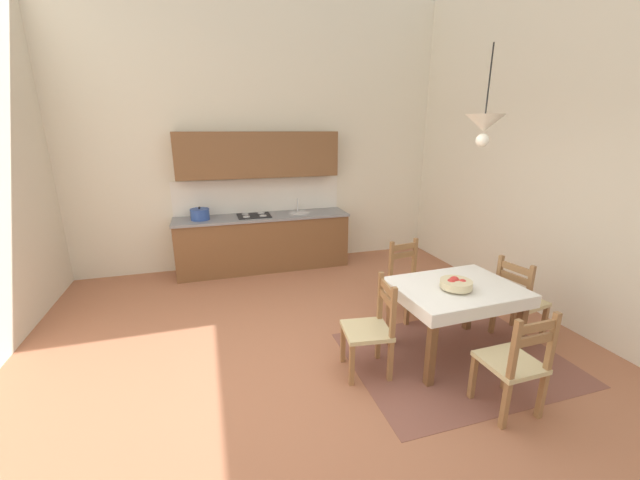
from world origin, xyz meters
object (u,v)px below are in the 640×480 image
(dining_chair_window_side, at_px, (519,301))
(dining_chair_kitchen_side, at_px, (409,281))
(dining_table, at_px, (455,299))
(dining_chair_tv_side, at_px, (371,329))
(pendant_lamp, at_px, (484,124))
(kitchen_cabinetry, at_px, (262,218))
(dining_chair_camera_side, at_px, (514,364))
(fruit_bowl, at_px, (456,284))

(dining_chair_window_side, xyz_separation_m, dining_chair_kitchen_side, (-0.85, 0.85, 0.00))
(dining_chair_kitchen_side, bearing_deg, dining_table, -90.98)
(dining_chair_tv_side, height_order, pendant_lamp, pendant_lamp)
(kitchen_cabinetry, distance_m, dining_chair_camera_side, 4.21)
(kitchen_cabinetry, relative_size, dining_chair_camera_side, 2.98)
(fruit_bowl, bearing_deg, dining_chair_window_side, 7.79)
(dining_chair_window_side, relative_size, pendant_lamp, 1.16)
(kitchen_cabinetry, height_order, fruit_bowl, kitchen_cabinetry)
(dining_chair_window_side, bearing_deg, fruit_bowl, -172.21)
(dining_chair_camera_side, distance_m, pendant_lamp, 1.97)
(kitchen_cabinetry, xyz_separation_m, dining_chair_camera_side, (1.39, -3.95, -0.41))
(fruit_bowl, distance_m, pendant_lamp, 1.46)
(kitchen_cabinetry, relative_size, pendant_lamp, 3.44)
(dining_chair_camera_side, bearing_deg, fruit_bowl, 91.19)
(kitchen_cabinetry, bearing_deg, pendant_lamp, -66.02)
(dining_table, relative_size, fruit_bowl, 4.07)
(dining_chair_window_side, xyz_separation_m, fruit_bowl, (-0.94, -0.13, 0.37))
(pendant_lamp, bearing_deg, dining_chair_window_side, 11.79)
(dining_table, distance_m, fruit_bowl, 0.23)
(dining_chair_window_side, bearing_deg, pendant_lamp, -168.21)
(kitchen_cabinetry, bearing_deg, dining_table, -65.05)
(dining_table, height_order, dining_chair_camera_side, dining_chair_camera_side)
(dining_table, relative_size, dining_chair_window_side, 1.31)
(kitchen_cabinetry, height_order, pendant_lamp, pendant_lamp)
(dining_chair_kitchen_side, height_order, pendant_lamp, pendant_lamp)
(dining_chair_tv_side, distance_m, pendant_lamp, 2.04)
(pendant_lamp, bearing_deg, dining_chair_camera_side, -93.77)
(dining_chair_camera_side, height_order, dining_chair_window_side, same)
(dining_chair_camera_side, relative_size, pendant_lamp, 1.16)
(dining_table, relative_size, dining_chair_camera_side, 1.31)
(dining_chair_tv_side, height_order, dining_chair_kitchen_side, same)
(kitchen_cabinetry, bearing_deg, dining_chair_tv_side, -80.43)
(kitchen_cabinetry, height_order, dining_chair_window_side, kitchen_cabinetry)
(dining_chair_camera_side, relative_size, dining_chair_window_side, 1.00)
(dining_chair_kitchen_side, relative_size, pendant_lamp, 1.16)
(pendant_lamp, bearing_deg, fruit_bowl, 139.72)
(dining_table, distance_m, dining_chair_tv_side, 0.93)
(dining_chair_window_side, xyz_separation_m, pendant_lamp, (-0.87, -0.18, 1.83))
(dining_chair_tv_side, relative_size, pendant_lamp, 1.16)
(kitchen_cabinetry, relative_size, fruit_bowl, 9.23)
(dining_chair_window_side, bearing_deg, dining_chair_tv_side, -177.55)
(kitchen_cabinetry, distance_m, fruit_bowl, 3.45)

